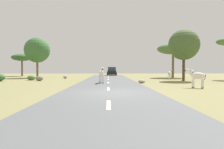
# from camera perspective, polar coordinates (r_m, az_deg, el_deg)

# --- Properties ---
(ground_plane) EXTENTS (90.00, 90.00, 0.00)m
(ground_plane) POSITION_cam_1_polar(r_m,az_deg,el_deg) (11.77, -0.21, -5.45)
(ground_plane) COLOR olive
(road) EXTENTS (6.00, 64.00, 0.05)m
(road) POSITION_cam_1_polar(r_m,az_deg,el_deg) (11.77, -1.05, -5.33)
(road) COLOR #56595B
(road) RESTS_ON ground_plane
(lane_markings) EXTENTS (0.16, 56.00, 0.01)m
(lane_markings) POSITION_cam_1_polar(r_m,az_deg,el_deg) (10.77, -1.04, -5.84)
(lane_markings) COLOR silver
(lane_markings) RESTS_ON road
(zebra_0) EXTENTS (0.62, 1.67, 1.58)m
(zebra_0) POSITION_cam_1_polar(r_m,az_deg,el_deg) (19.03, -3.09, 0.31)
(zebra_0) COLOR silver
(zebra_0) RESTS_ON road
(zebra_1) EXTENTS (1.30, 1.27, 1.52)m
(zebra_1) POSITION_cam_1_polar(r_m,az_deg,el_deg) (16.18, 23.45, -0.40)
(zebra_1) COLOR silver
(zebra_1) RESTS_ON ground_plane
(zebra_2) EXTENTS (1.03, 1.28, 1.38)m
(zebra_2) POSITION_cam_1_polar(r_m,az_deg,el_deg) (28.37, 16.59, 0.38)
(zebra_2) COLOR silver
(zebra_2) RESTS_ON ground_plane
(car_0) EXTENTS (2.09, 4.37, 1.74)m
(car_0) POSITION_cam_1_polar(r_m,az_deg,el_deg) (41.35, -0.04, 0.90)
(car_0) COLOR black
(car_0) RESTS_ON road
(tree_0) EXTENTS (3.97, 3.97, 6.38)m
(tree_0) POSITION_cam_1_polar(r_m,az_deg,el_deg) (33.49, -20.98, 6.62)
(tree_0) COLOR brown
(tree_0) RESTS_ON ground_plane
(tree_1) EXTENTS (3.64, 3.64, 6.14)m
(tree_1) POSITION_cam_1_polar(r_m,az_deg,el_deg) (25.13, 20.21, 8.11)
(tree_1) COLOR #4C3823
(tree_1) RESTS_ON ground_plane
(tree_3) EXTENTS (5.10, 5.10, 5.54)m
(tree_3) POSITION_cam_1_polar(r_m,az_deg,el_deg) (33.31, 17.40, 7.11)
(tree_3) COLOR brown
(tree_3) RESTS_ON ground_plane
(tree_4) EXTENTS (3.80, 3.80, 4.25)m
(tree_4) POSITION_cam_1_polar(r_m,az_deg,el_deg) (41.40, -24.78, 4.49)
(tree_4) COLOR brown
(tree_4) RESTS_ON ground_plane
(bush_1) EXTENTS (1.02, 0.92, 0.61)m
(bush_1) POSITION_cam_1_polar(r_m,az_deg,el_deg) (26.60, -22.48, -0.89)
(bush_1) COLOR #4C7038
(bush_1) RESTS_ON ground_plane
(rock_1) EXTENTS (0.56, 0.52, 0.43)m
(rock_1) POSITION_cam_1_polar(r_m,az_deg,el_deg) (29.41, -13.50, -0.74)
(rock_1) COLOR gray
(rock_1) RESTS_ON ground_plane
(rock_3) EXTENTS (0.89, 0.71, 0.59)m
(rock_3) POSITION_cam_1_polar(r_m,az_deg,el_deg) (24.86, -20.43, -1.06)
(rock_3) COLOR gray
(rock_3) RESTS_ON ground_plane
(rock_4) EXTENTS (0.72, 0.62, 0.36)m
(rock_4) POSITION_cam_1_polar(r_m,az_deg,el_deg) (19.95, 8.67, -1.97)
(rock_4) COLOR #A89E8C
(rock_4) RESTS_ON ground_plane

